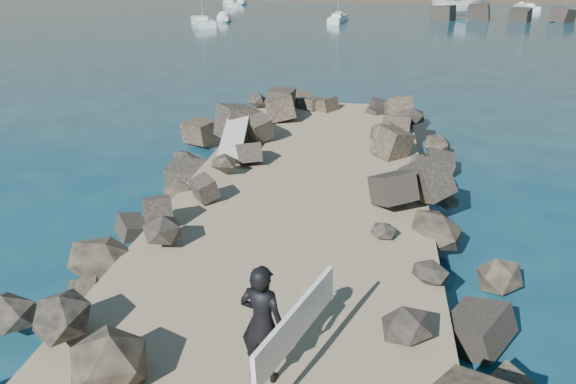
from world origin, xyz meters
name	(u,v)px	position (x,y,z in m)	size (l,w,h in m)	color
ground	(295,237)	(0.00, 0.00, 0.00)	(800.00, 800.00, 0.00)	#0F384C
jetty	(280,268)	(0.00, -2.00, 0.30)	(6.00, 26.00, 0.60)	#8C7759
riprap_left	(147,237)	(-2.90, -1.50, 0.50)	(2.60, 22.00, 1.00)	#262321
riprap_right	(432,258)	(2.90, -1.50, 0.50)	(2.60, 22.00, 1.00)	black
surfboard_resting	(234,139)	(-2.36, 3.96, 1.04)	(0.66, 2.63, 0.09)	beige
boat_imported	(457,6)	(10.80, 61.47, 1.20)	(2.35, 6.24, 2.41)	white
surfer_with_board	(267,323)	(0.41, -5.40, 1.45)	(1.20, 1.99, 1.69)	black
sailboat_a	(203,22)	(-16.37, 46.90, 0.35)	(4.60, 7.57, 9.05)	silver
sailboat_d	(527,8)	(21.73, 73.86, 0.35)	(2.17, 6.49, 7.75)	silver
sailboat_b	(338,19)	(-2.80, 52.47, 0.35)	(1.85, 5.94, 7.18)	silver
sailboat_e	(229,4)	(-20.85, 75.51, 0.35)	(3.92, 7.61, 8.97)	silver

